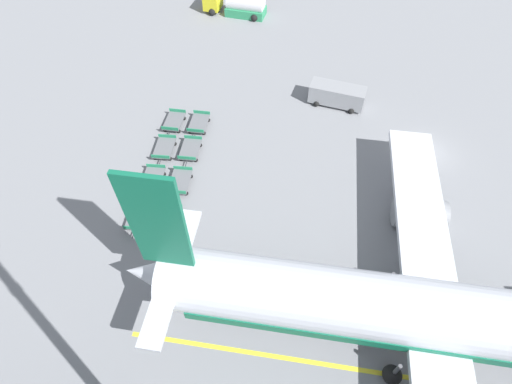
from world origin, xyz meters
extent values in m
plane|color=gray|center=(0.00, 0.00, 0.00)|extent=(500.00, 500.00, 0.00)
cylinder|color=silver|center=(17.16, -2.73, 3.39)|extent=(8.08, 36.70, 4.05)
cone|color=silver|center=(15.13, -20.85, 3.39)|extent=(4.37, 5.26, 3.85)
cube|color=#146B4C|center=(15.22, -20.10, 9.19)|extent=(0.62, 3.05, 7.53)
cube|color=silver|center=(15.21, -20.16, 4.00)|extent=(9.50, 2.43, 0.24)
cube|color=silver|center=(17.00, -4.18, 2.48)|extent=(33.76, 7.20, 0.44)
cylinder|color=gray|center=(8.02, -2.78, 1.27)|extent=(2.84, 4.02, 2.43)
cube|color=#146B4C|center=(17.16, -2.73, 2.68)|extent=(7.76, 33.08, 0.73)
cylinder|color=#56565B|center=(19.66, -6.68, 1.48)|extent=(0.24, 0.24, 1.79)
sphere|color=black|center=(19.66, -6.68, 0.59)|extent=(1.18, 1.18, 1.18)
cylinder|color=#56565B|center=(13.84, -6.03, 1.48)|extent=(0.24, 0.24, 1.79)
sphere|color=black|center=(13.84, -6.03, 0.59)|extent=(1.18, 1.18, 1.18)
cube|color=#2D8C5B|center=(-24.87, -18.04, 0.52)|extent=(3.64, 5.51, 1.04)
cylinder|color=silver|center=(-24.87, -18.04, 1.57)|extent=(3.15, 5.16, 2.13)
sphere|color=black|center=(-27.01, -21.91, 0.45)|extent=(0.90, 0.90, 0.90)
sphere|color=black|center=(-24.63, -22.45, 0.45)|extent=(0.90, 0.90, 0.90)
sphere|color=black|center=(-25.73, -16.31, 0.45)|extent=(0.90, 0.90, 0.90)
sphere|color=black|center=(-23.35, -16.86, 0.45)|extent=(0.90, 0.90, 0.90)
cube|color=gray|center=(-6.71, -7.77, 1.18)|extent=(3.49, 5.83, 1.82)
cube|color=#1E232D|center=(-5.95, -5.19, 1.50)|extent=(1.67, 0.56, 0.64)
sphere|color=black|center=(-5.28, -6.33, 0.30)|extent=(0.60, 0.60, 0.60)
sphere|color=black|center=(-7.12, -5.79, 0.30)|extent=(0.60, 0.60, 0.60)
sphere|color=black|center=(-6.29, -9.75, 0.30)|extent=(0.60, 0.60, 0.60)
sphere|color=black|center=(-8.13, -9.21, 0.30)|extent=(0.60, 0.60, 0.60)
cube|color=slate|center=(-2.72, -23.72, 0.55)|extent=(2.91, 1.94, 0.10)
cube|color=#237F56|center=(-1.40, -23.87, 0.76)|extent=(0.26, 1.65, 0.32)
cube|color=#237F56|center=(-4.04, -23.57, 0.76)|extent=(0.26, 1.65, 0.32)
cube|color=#333338|center=(-1.01, -23.91, 0.43)|extent=(0.70, 0.14, 0.06)
sphere|color=black|center=(-1.84, -24.52, 0.18)|extent=(0.36, 0.36, 0.36)
sphere|color=black|center=(-1.69, -23.13, 0.18)|extent=(0.36, 0.36, 0.36)
sphere|color=black|center=(-3.75, -24.31, 0.18)|extent=(0.36, 0.36, 0.36)
sphere|color=black|center=(-3.60, -22.92, 0.18)|extent=(0.36, 0.36, 0.36)
cube|color=slate|center=(0.97, -23.97, 0.55)|extent=(2.82, 1.78, 0.10)
cube|color=#237F56|center=(2.30, -24.04, 0.76)|extent=(0.16, 1.65, 0.32)
cube|color=#237F56|center=(-0.36, -23.91, 0.76)|extent=(0.16, 1.65, 0.32)
cube|color=#333338|center=(2.69, -24.06, 0.43)|extent=(0.70, 0.10, 0.06)
sphere|color=black|center=(1.90, -24.72, 0.18)|extent=(0.36, 0.36, 0.36)
sphere|color=black|center=(1.97, -23.32, 0.18)|extent=(0.36, 0.36, 0.36)
sphere|color=black|center=(-0.02, -24.63, 0.18)|extent=(0.36, 0.36, 0.36)
sphere|color=black|center=(0.05, -23.23, 0.18)|extent=(0.36, 0.36, 0.36)
cube|color=slate|center=(4.75, -24.26, 0.55)|extent=(2.81, 1.77, 0.10)
cube|color=#237F56|center=(6.09, -24.32, 0.76)|extent=(0.15, 1.65, 0.32)
cube|color=#237F56|center=(3.42, -24.21, 0.76)|extent=(0.15, 1.65, 0.32)
cube|color=#333338|center=(6.47, -24.34, 0.43)|extent=(0.70, 0.09, 0.06)
sphere|color=black|center=(5.68, -25.01, 0.18)|extent=(0.36, 0.36, 0.36)
sphere|color=black|center=(5.74, -23.61, 0.18)|extent=(0.36, 0.36, 0.36)
sphere|color=black|center=(3.76, -24.92, 0.18)|extent=(0.36, 0.36, 0.36)
sphere|color=black|center=(3.83, -23.52, 0.18)|extent=(0.36, 0.36, 0.36)
cube|color=slate|center=(8.58, -24.54, 0.55)|extent=(2.80, 1.74, 0.10)
cube|color=#237F56|center=(9.92, -24.59, 0.76)|extent=(0.14, 1.65, 0.32)
cube|color=#237F56|center=(7.25, -24.50, 0.76)|extent=(0.14, 1.65, 0.32)
cube|color=#333338|center=(10.30, -24.60, 0.43)|extent=(0.70, 0.08, 0.06)
sphere|color=black|center=(9.52, -25.28, 0.18)|extent=(0.36, 0.36, 0.36)
sphere|color=black|center=(9.57, -23.88, 0.18)|extent=(0.36, 0.36, 0.36)
sphere|color=black|center=(7.60, -25.21, 0.18)|extent=(0.36, 0.36, 0.36)
sphere|color=black|center=(7.65, -23.81, 0.18)|extent=(0.36, 0.36, 0.36)
cube|color=slate|center=(-2.55, -21.29, 0.55)|extent=(2.90, 1.92, 0.10)
cube|color=#237F56|center=(-1.23, -21.43, 0.76)|extent=(0.25, 1.65, 0.32)
cube|color=#237F56|center=(-3.88, -21.15, 0.76)|extent=(0.25, 1.65, 0.32)
cube|color=#333338|center=(-0.84, -21.47, 0.43)|extent=(0.70, 0.13, 0.06)
sphere|color=black|center=(-1.67, -22.09, 0.18)|extent=(0.36, 0.36, 0.36)
sphere|color=black|center=(-1.53, -20.69, 0.18)|extent=(0.36, 0.36, 0.36)
sphere|color=black|center=(-3.58, -21.89, 0.18)|extent=(0.36, 0.36, 0.36)
sphere|color=black|center=(-3.44, -20.49, 0.18)|extent=(0.36, 0.36, 0.36)
cube|color=slate|center=(1.03, -21.60, 0.55)|extent=(2.86, 1.84, 0.10)
cube|color=#237F56|center=(2.36, -21.69, 0.76)|extent=(0.20, 1.65, 0.32)
cube|color=#237F56|center=(-0.30, -21.50, 0.76)|extent=(0.20, 1.65, 0.32)
cube|color=#333338|center=(2.75, -21.72, 0.43)|extent=(0.70, 0.11, 0.06)
sphere|color=black|center=(1.94, -22.36, 0.18)|extent=(0.36, 0.36, 0.36)
sphere|color=black|center=(2.04, -20.97, 0.18)|extent=(0.36, 0.36, 0.36)
sphere|color=black|center=(0.02, -22.22, 0.18)|extent=(0.36, 0.36, 0.36)
sphere|color=black|center=(0.13, -20.83, 0.18)|extent=(0.36, 0.36, 0.36)
cube|color=slate|center=(4.91, -21.90, 0.55)|extent=(2.83, 1.80, 0.10)
cube|color=#237F56|center=(6.24, -21.98, 0.76)|extent=(0.17, 1.65, 0.32)
cube|color=#237F56|center=(3.58, -21.83, 0.76)|extent=(0.17, 1.65, 0.32)
cube|color=#333338|center=(6.63, -22.00, 0.43)|extent=(0.70, 0.10, 0.06)
sphere|color=black|center=(5.83, -22.65, 0.18)|extent=(0.36, 0.36, 0.36)
sphere|color=black|center=(5.91, -21.26, 0.18)|extent=(0.36, 0.36, 0.36)
sphere|color=black|center=(3.91, -22.55, 0.18)|extent=(0.36, 0.36, 0.36)
sphere|color=black|center=(3.99, -21.15, 0.18)|extent=(0.36, 0.36, 0.36)
cube|color=slate|center=(8.85, -22.21, 0.55)|extent=(2.91, 1.95, 0.10)
cube|color=#237F56|center=(10.17, -22.37, 0.76)|extent=(0.27, 1.65, 0.32)
cube|color=#237F56|center=(7.53, -22.06, 0.76)|extent=(0.27, 1.65, 0.32)
cube|color=#333338|center=(10.56, -22.41, 0.43)|extent=(0.70, 0.14, 0.06)
sphere|color=black|center=(9.72, -23.02, 0.18)|extent=(0.36, 0.36, 0.36)
sphere|color=black|center=(9.88, -21.63, 0.18)|extent=(0.36, 0.36, 0.36)
sphere|color=black|center=(7.82, -22.80, 0.18)|extent=(0.36, 0.36, 0.36)
sphere|color=black|center=(7.98, -21.41, 0.18)|extent=(0.36, 0.36, 0.36)
cube|color=yellow|center=(18.92, -11.85, 0.00)|extent=(2.79, 22.36, 0.01)
camera|label=1|loc=(26.63, -14.56, 26.01)|focal=28.00mm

